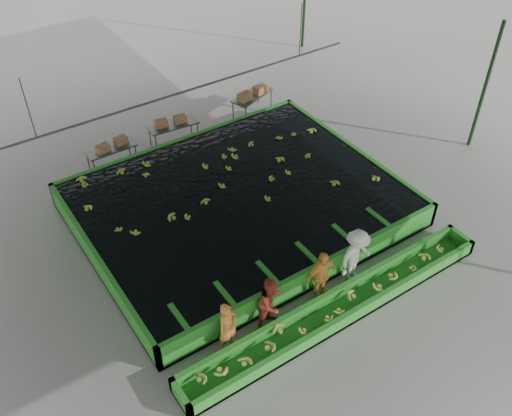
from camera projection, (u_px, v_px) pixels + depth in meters
ground at (265, 240)px, 18.19m from camera, size 80.00×80.00×0.00m
shed_roof at (267, 103)px, 14.94m from camera, size 20.00×22.00×0.04m
shed_posts at (266, 178)px, 16.57m from camera, size 20.00×22.00×5.00m
flotation_tank at (239, 204)px, 18.85m from camera, size 10.00×8.00×0.90m
tank_water at (239, 195)px, 18.59m from camera, size 9.70×7.70×0.00m
sorting_trough at (339, 308)px, 15.76m from camera, size 10.00×1.00×0.50m
cableway_rail at (182, 92)px, 19.40m from camera, size 0.08×0.08×14.00m
rail_hanger_left at (28, 109)px, 16.62m from camera, size 0.04×0.04×2.00m
rail_hanger_right at (301, 30)px, 20.87m from camera, size 0.04×0.04×2.00m
worker_a at (228, 327)px, 14.59m from camera, size 0.65×0.50×1.61m
worker_b at (271, 303)px, 15.13m from camera, size 1.01×0.89×1.73m
worker_c at (321, 276)px, 15.85m from camera, size 1.02×0.43×1.74m
worker_d at (356, 256)px, 16.35m from camera, size 1.31×0.89×1.86m
packing_table_left at (112, 157)px, 20.96m from camera, size 1.82×0.75×0.82m
packing_table_mid at (174, 133)px, 22.11m from camera, size 1.98×0.92×0.88m
packing_table_right at (252, 104)px, 23.80m from camera, size 2.08×1.36×0.88m
box_stack_left at (112, 147)px, 20.71m from camera, size 1.24×0.51×0.26m
box_stack_mid at (171, 124)px, 21.81m from camera, size 1.26×0.55×0.26m
box_stack_right at (253, 96)px, 23.43m from camera, size 1.48×0.64×0.31m
floating_bananas at (226, 182)px, 19.09m from camera, size 8.71×5.94×0.12m
trough_bananas at (339, 305)px, 15.66m from camera, size 8.32×0.55×0.11m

